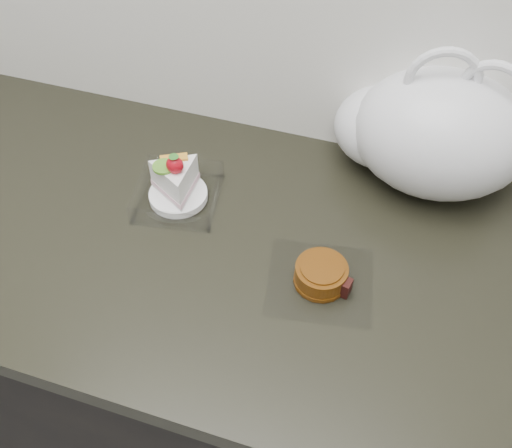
# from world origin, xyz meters

# --- Properties ---
(counter) EXTENTS (2.04, 0.64, 0.90)m
(counter) POSITION_xyz_m (0.00, 1.69, 0.45)
(counter) COLOR black
(counter) RESTS_ON ground
(cake_tray) EXTENTS (0.17, 0.17, 0.11)m
(cake_tray) POSITION_xyz_m (-0.04, 1.76, 0.93)
(cake_tray) COLOR white
(cake_tray) RESTS_ON counter
(mooncake_wrap) EXTENTS (0.19, 0.18, 0.04)m
(mooncake_wrap) POSITION_xyz_m (0.25, 1.66, 0.92)
(mooncake_wrap) COLOR white
(mooncake_wrap) RESTS_ON counter
(plastic_bag) EXTENTS (0.34, 0.24, 0.28)m
(plastic_bag) POSITION_xyz_m (0.36, 1.95, 1.01)
(plastic_bag) COLOR silver
(plastic_bag) RESTS_ON counter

